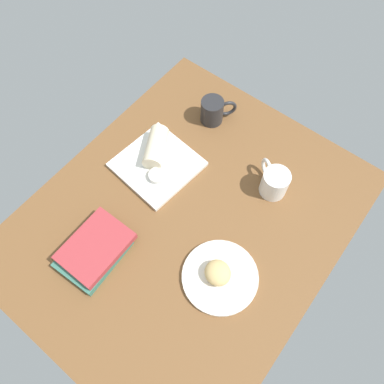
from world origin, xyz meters
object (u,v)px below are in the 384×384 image
at_px(square_plate, 157,164).
at_px(sauce_cup, 157,176).
at_px(coffee_mug, 213,111).
at_px(second_mug, 274,182).
at_px(breakfast_wrap, 156,147).
at_px(book_stack, 94,250).
at_px(scone_pastry, 218,273).
at_px(round_plate, 220,277).

distance_m(square_plate, sauce_cup, 0.06).
bearing_deg(coffee_mug, second_mug, 70.89).
height_order(sauce_cup, breakfast_wrap, breakfast_wrap).
xyz_separation_m(square_plate, second_mug, (-0.16, 0.36, 0.04)).
relative_size(book_stack, second_mug, 1.78).
height_order(book_stack, coffee_mug, coffee_mug).
height_order(scone_pastry, sauce_cup, scone_pastry).
xyz_separation_m(square_plate, book_stack, (0.35, 0.06, 0.02)).
distance_m(round_plate, sauce_cup, 0.39).
xyz_separation_m(scone_pastry, square_plate, (-0.18, -0.39, -0.03)).
relative_size(round_plate, book_stack, 1.01).
bearing_deg(round_plate, square_plate, -114.47).
height_order(round_plate, sauce_cup, sauce_cup).
height_order(round_plate, book_stack, book_stack).
relative_size(coffee_mug, second_mug, 0.90).
relative_size(breakfast_wrap, coffee_mug, 1.27).
bearing_deg(book_stack, sauce_cup, -176.51).
relative_size(sauce_cup, second_mug, 0.46).
height_order(round_plate, second_mug, second_mug).
bearing_deg(square_plate, book_stack, 9.07).
relative_size(round_plate, coffee_mug, 1.99).
xyz_separation_m(square_plate, coffee_mug, (-0.28, 0.03, 0.04)).
xyz_separation_m(scone_pastry, book_stack, (0.17, -0.33, -0.01)).
height_order(square_plate, sauce_cup, sauce_cup).
relative_size(round_plate, square_plate, 0.92).
bearing_deg(coffee_mug, breakfast_wrap, -13.60).
relative_size(scone_pastry, coffee_mug, 0.70).
bearing_deg(second_mug, square_plate, -65.31).
bearing_deg(book_stack, breakfast_wrap, -167.40).
xyz_separation_m(round_plate, coffee_mug, (-0.46, -0.37, 0.04)).
xyz_separation_m(breakfast_wrap, second_mug, (-0.13, 0.39, 0.00)).
height_order(scone_pastry, second_mug, second_mug).
bearing_deg(square_plate, scone_pastry, 64.75).
height_order(square_plate, coffee_mug, coffee_mug).
height_order(sauce_cup, book_stack, book_stack).
relative_size(breakfast_wrap, book_stack, 0.64).
relative_size(round_plate, second_mug, 1.80).
bearing_deg(scone_pastry, book_stack, -62.96).
relative_size(breakfast_wrap, second_mug, 1.15).
bearing_deg(scone_pastry, sauce_cup, -112.05).
bearing_deg(sauce_cup, round_plate, 68.77).
bearing_deg(breakfast_wrap, sauce_cup, 103.40).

